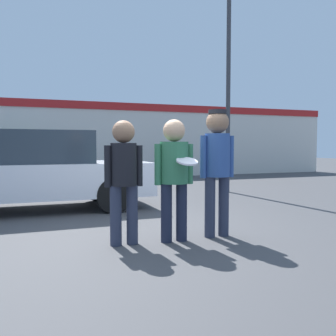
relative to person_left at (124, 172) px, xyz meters
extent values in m
plane|color=#3F3F42|center=(0.39, 0.27, -0.96)|extent=(56.00, 56.00, 0.00)
cube|color=silver|center=(0.39, 10.14, 0.56)|extent=(24.00, 0.18, 3.02)
cube|color=#B21E1E|center=(0.39, 10.03, 1.92)|extent=(24.00, 0.04, 0.30)
cylinder|color=#2D3347|center=(-0.11, 0.00, -0.57)|extent=(0.15, 0.15, 0.78)
cylinder|color=#2D3347|center=(0.11, 0.00, -0.57)|extent=(0.15, 0.15, 0.78)
cylinder|color=black|center=(0.00, 0.00, 0.10)|extent=(0.34, 0.34, 0.55)
cylinder|color=black|center=(-0.21, 0.00, 0.08)|extent=(0.09, 0.09, 0.54)
cylinder|color=black|center=(0.21, 0.00, 0.08)|extent=(0.09, 0.09, 0.54)
sphere|color=#8C664C|center=(0.00, 0.00, 0.52)|extent=(0.29, 0.29, 0.29)
cylinder|color=#1E2338|center=(0.56, -0.08, -0.56)|extent=(0.15, 0.15, 0.79)
cylinder|color=#1E2338|center=(0.78, -0.08, -0.56)|extent=(0.15, 0.15, 0.79)
cylinder|color=#33724C|center=(0.67, -0.08, 0.11)|extent=(0.38, 0.38, 0.56)
cylinder|color=#33724C|center=(0.44, -0.08, 0.09)|extent=(0.09, 0.09, 0.54)
cylinder|color=#33724C|center=(0.90, -0.08, 0.09)|extent=(0.09, 0.09, 0.54)
sphere|color=tan|center=(0.67, -0.08, 0.54)|extent=(0.30, 0.30, 0.30)
cylinder|color=silver|center=(0.74, -0.35, 0.14)|extent=(0.28, 0.27, 0.11)
cylinder|color=#2D3347|center=(1.24, -0.04, -0.53)|extent=(0.15, 0.15, 0.86)
cylinder|color=#2D3347|center=(1.46, -0.04, -0.53)|extent=(0.15, 0.15, 0.86)
cylinder|color=#2D4C8C|center=(1.35, -0.04, 0.21)|extent=(0.35, 0.35, 0.61)
cylinder|color=#2D4C8C|center=(1.13, -0.04, 0.19)|extent=(0.09, 0.09, 0.59)
cylinder|color=#2D4C8C|center=(1.56, -0.04, 0.19)|extent=(0.09, 0.09, 0.59)
sphere|color=#8C664C|center=(1.35, -0.04, 0.67)|extent=(0.32, 0.32, 0.32)
cylinder|color=black|center=(1.35, -0.04, 0.81)|extent=(0.26, 0.26, 0.06)
cube|color=silver|center=(-1.02, 3.17, -0.33)|extent=(4.54, 1.81, 0.66)
cube|color=#28333D|center=(-1.11, 3.17, 0.32)|extent=(2.36, 1.56, 0.64)
cylinder|color=black|center=(0.39, 3.98, -0.61)|extent=(0.69, 0.22, 0.69)
cylinder|color=black|center=(0.39, 2.36, -0.61)|extent=(0.69, 0.22, 0.69)
cylinder|color=#38383D|center=(4.10, 4.45, 2.12)|extent=(0.12, 0.12, 6.15)
sphere|color=#387A3D|center=(-1.72, 9.22, -0.22)|extent=(1.47, 1.47, 1.47)
camera|label=1|loc=(-1.19, -4.72, 0.34)|focal=40.00mm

